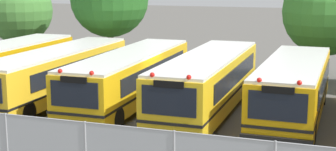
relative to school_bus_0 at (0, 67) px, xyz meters
The scene contains 9 objects.
ground_plane 9.39m from the school_bus_0, ahead, with size 160.00×160.00×0.00m, color #595651.
school_bus_0 is the anchor object (origin of this frame).
school_bus_1 3.60m from the school_bus_0, ahead, with size 2.44×11.40×2.65m.
school_bus_2 7.38m from the school_bus_0, ahead, with size 2.62×11.32×2.66m.
school_bus_3 11.23m from the school_bus_0, ahead, with size 2.52×11.04×2.77m.
school_bus_4 14.94m from the school_bus_0, ahead, with size 2.64×10.04×2.68m.
tree_0 9.86m from the school_bus_0, 118.33° to the left, with size 4.63×4.63×6.06m.
tree_2 18.23m from the school_bus_0, 29.44° to the left, with size 5.05×5.05×6.59m.
chainlink_fence 12.44m from the school_bus_0, 47.14° to the right, with size 24.79×0.07×1.92m.
Camera 1 is at (7.49, -21.63, 6.07)m, focal length 54.42 mm.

